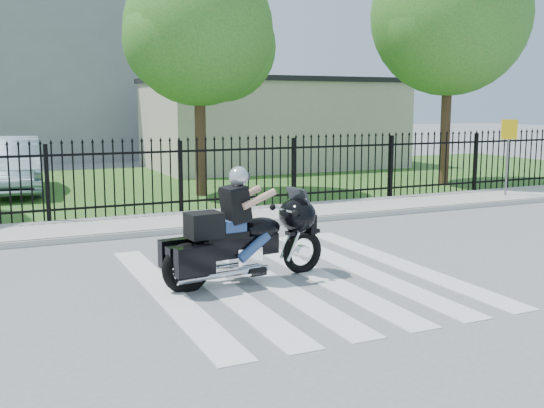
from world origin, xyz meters
name	(u,v)px	position (x,y,z in m)	size (l,w,h in m)	color
ground	(293,278)	(0.00, 0.00, 0.00)	(120.00, 120.00, 0.00)	slate
crosswalk	(293,277)	(0.00, 0.00, 0.01)	(5.00, 5.50, 0.01)	silver
sidewalk	(194,220)	(0.00, 5.00, 0.06)	(40.00, 2.00, 0.12)	#ADAAA3
curb	(209,228)	(0.00, 4.00, 0.06)	(40.00, 0.12, 0.12)	#ADAAA3
grass_strip	(128,186)	(0.00, 12.00, 0.01)	(40.00, 12.00, 0.02)	#25511B
iron_fence	(181,179)	(0.00, 6.00, 0.90)	(26.00, 0.04, 1.80)	black
tree_mid	(199,31)	(1.50, 9.00, 4.67)	(4.20, 4.20, 6.78)	#382316
tree_right	(450,16)	(9.50, 8.00, 5.39)	(5.00, 5.00, 7.90)	#382316
building_low	(273,125)	(7.00, 16.00, 1.75)	(10.00, 6.00, 3.50)	beige
building_low_roof	(273,81)	(7.00, 16.00, 3.60)	(10.20, 6.20, 0.20)	black
building_tall	(1,34)	(-3.00, 26.00, 6.00)	(15.00, 10.00, 12.00)	gray
motorcycle_rider	(242,234)	(-0.81, 0.10, 0.73)	(2.71, 1.02, 1.79)	black
parked_car	(9,165)	(-3.54, 11.93, 0.86)	(1.77, 5.07, 1.67)	#92AAB8
traffic_sign	(509,141)	(9.08, 4.82, 1.63)	(0.44, 0.19, 2.11)	slate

